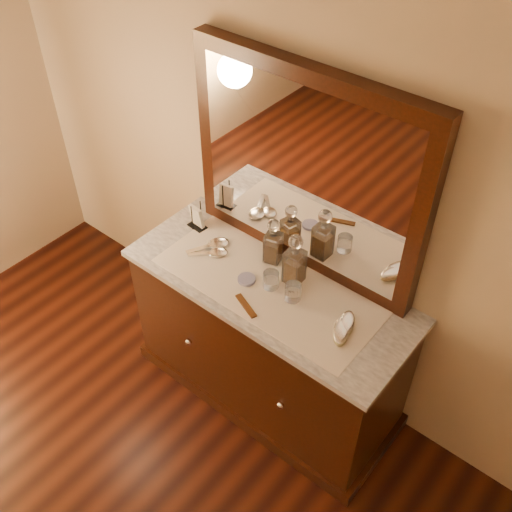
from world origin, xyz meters
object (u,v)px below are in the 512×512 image
(dresser_cabinet, at_px, (268,342))
(brush_near, at_px, (341,332))
(napkin_rack, at_px, (197,218))
(mirror_frame, at_px, (305,173))
(decanter_left, at_px, (273,245))
(pin_dish, at_px, (247,279))
(decanter_right, at_px, (295,264))
(comb, at_px, (246,306))
(hand_mirror_outer, at_px, (215,244))
(hand_mirror_inner, at_px, (215,253))
(brush_far, at_px, (346,325))

(dresser_cabinet, height_order, brush_near, brush_near)
(napkin_rack, bearing_deg, mirror_frame, 15.80)
(mirror_frame, height_order, decanter_left, mirror_frame)
(mirror_frame, relative_size, pin_dish, 13.94)
(decanter_right, height_order, brush_near, decanter_right)
(brush_near, bearing_deg, comb, -162.87)
(comb, bearing_deg, hand_mirror_outer, 172.46)
(hand_mirror_inner, bearing_deg, decanter_right, 13.94)
(comb, xyz_separation_m, brush_near, (0.43, 0.13, 0.02))
(decanter_left, height_order, hand_mirror_inner, decanter_left)
(hand_mirror_outer, bearing_deg, brush_far, -2.65)
(comb, bearing_deg, brush_near, 38.78)
(dresser_cabinet, xyz_separation_m, pin_dish, (-0.09, -0.06, 0.45))
(brush_far, xyz_separation_m, hand_mirror_outer, (-0.81, 0.04, -0.01))
(decanter_right, distance_m, hand_mirror_inner, 0.44)
(dresser_cabinet, relative_size, hand_mirror_outer, 6.14)
(napkin_rack, distance_m, decanter_right, 0.63)
(mirror_frame, relative_size, comb, 7.61)
(comb, relative_size, brush_far, 0.94)
(dresser_cabinet, relative_size, brush_near, 8.42)
(dresser_cabinet, bearing_deg, brush_far, -0.63)
(decanter_right, bearing_deg, hand_mirror_outer, -172.99)
(mirror_frame, bearing_deg, brush_far, -30.06)
(dresser_cabinet, relative_size, hand_mirror_inner, 7.95)
(mirror_frame, bearing_deg, hand_mirror_inner, -142.45)
(brush_far, bearing_deg, decanter_left, 164.73)
(brush_far, relative_size, hand_mirror_inner, 0.96)
(comb, distance_m, napkin_rack, 0.63)
(brush_near, relative_size, hand_mirror_outer, 0.73)
(dresser_cabinet, distance_m, pin_dish, 0.46)
(pin_dish, distance_m, brush_far, 0.53)
(napkin_rack, xyz_separation_m, hand_mirror_inner, (0.22, -0.10, -0.05))
(brush_far, bearing_deg, comb, -156.86)
(decanter_left, height_order, hand_mirror_outer, decanter_left)
(hand_mirror_outer, bearing_deg, hand_mirror_inner, -48.09)
(decanter_right, height_order, hand_mirror_inner, decanter_right)
(pin_dish, xyz_separation_m, brush_near, (0.53, 0.00, 0.01))
(pin_dish, distance_m, napkin_rack, 0.48)
(decanter_right, xyz_separation_m, brush_near, (0.36, -0.14, -0.09))
(mirror_frame, relative_size, hand_mirror_outer, 5.27)
(dresser_cabinet, height_order, mirror_frame, mirror_frame)
(brush_near, bearing_deg, decanter_left, 160.00)
(dresser_cabinet, xyz_separation_m, decanter_right, (0.08, 0.09, 0.55))
(dresser_cabinet, bearing_deg, brush_near, -7.00)
(mirror_frame, distance_m, decanter_left, 0.42)
(decanter_right, height_order, hand_mirror_outer, decanter_right)
(mirror_frame, relative_size, brush_near, 7.22)
(mirror_frame, bearing_deg, dresser_cabinet, -90.00)
(hand_mirror_outer, bearing_deg, brush_near, -6.04)
(napkin_rack, xyz_separation_m, hand_mirror_outer, (0.17, -0.06, -0.05))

